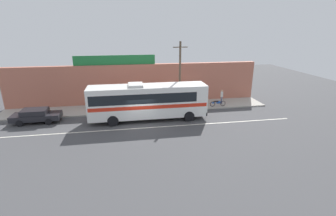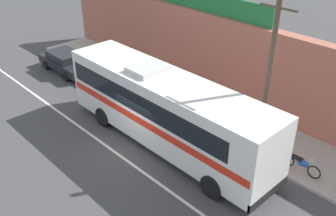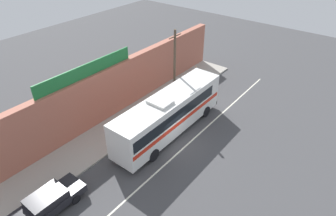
{
  "view_description": "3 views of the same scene",
  "coord_description": "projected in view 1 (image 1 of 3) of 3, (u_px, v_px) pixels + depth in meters",
  "views": [
    {
      "loc": [
        -1.24,
        -22.23,
        9.05
      ],
      "look_at": [
        2.87,
        1.51,
        1.07
      ],
      "focal_mm": 26.33,
      "sensor_mm": 36.0,
      "label": 1
    },
    {
      "loc": [
        12.11,
        -9.17,
        10.83
      ],
      "look_at": [
        -0.13,
        2.45,
        1.24
      ],
      "focal_mm": 41.06,
      "sensor_mm": 36.0,
      "label": 2
    },
    {
      "loc": [
        -15.08,
        -10.89,
        15.77
      ],
      "look_at": [
        1.38,
        2.0,
        1.95
      ],
      "focal_mm": 31.35,
      "sensor_mm": 36.0,
      "label": 3
    }
  ],
  "objects": [
    {
      "name": "ground_plane",
      "position": [
        142.0,
        125.0,
        23.84
      ],
      "size": [
        70.0,
        70.0,
        0.0
      ],
      "primitive_type": "plane",
      "color": "#444447"
    },
    {
      "name": "sidewalk_slab",
      "position": [
        138.0,
        108.0,
        28.68
      ],
      "size": [
        30.0,
        3.6,
        0.14
      ],
      "primitive_type": "cube",
      "color": "#A8A399",
      "rests_on": "ground_plane"
    },
    {
      "name": "storefront_facade",
      "position": [
        137.0,
        84.0,
        29.96
      ],
      "size": [
        30.0,
        0.7,
        4.8
      ],
      "primitive_type": "cube",
      "color": "#B26651",
      "rests_on": "ground_plane"
    },
    {
      "name": "storefront_billboard",
      "position": [
        115.0,
        60.0,
        28.64
      ],
      "size": [
        9.37,
        0.12,
        1.1
      ],
      "primitive_type": "cube",
      "color": "#1E7538",
      "rests_on": "storefront_facade"
    },
    {
      "name": "road_center_stripe",
      "position": [
        142.0,
        128.0,
        23.09
      ],
      "size": [
        30.0,
        0.14,
        0.01
      ],
      "primitive_type": "cube",
      "color": "silver",
      "rests_on": "ground_plane"
    },
    {
      "name": "intercity_bus",
      "position": [
        147.0,
        100.0,
        24.63
      ],
      "size": [
        11.69,
        2.68,
        3.78
      ],
      "color": "white",
      "rests_on": "ground_plane"
    },
    {
      "name": "parked_car",
      "position": [
        36.0,
        115.0,
        24.26
      ],
      "size": [
        4.52,
        1.9,
        1.37
      ],
      "color": "black",
      "rests_on": "ground_plane"
    },
    {
      "name": "utility_pole",
      "position": [
        180.0,
        75.0,
        26.79
      ],
      "size": [
        1.6,
        0.22,
        7.47
      ],
      "color": "brown",
      "rests_on": "sidewalk_slab"
    },
    {
      "name": "motorcycle_green",
      "position": [
        218.0,
        103.0,
        28.83
      ],
      "size": [
        1.89,
        0.56,
        0.94
      ],
      "color": "black",
      "rests_on": "sidewalk_slab"
    },
    {
      "name": "motorcycle_orange",
      "position": [
        195.0,
        104.0,
        28.53
      ],
      "size": [
        1.85,
        0.56,
        0.94
      ],
      "color": "black",
      "rests_on": "sidewalk_slab"
    },
    {
      "name": "pedestrian_by_curb",
      "position": [
        222.0,
        96.0,
        29.65
      ],
      "size": [
        0.3,
        0.48,
        1.73
      ],
      "color": "navy",
      "rests_on": "sidewalk_slab"
    }
  ]
}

